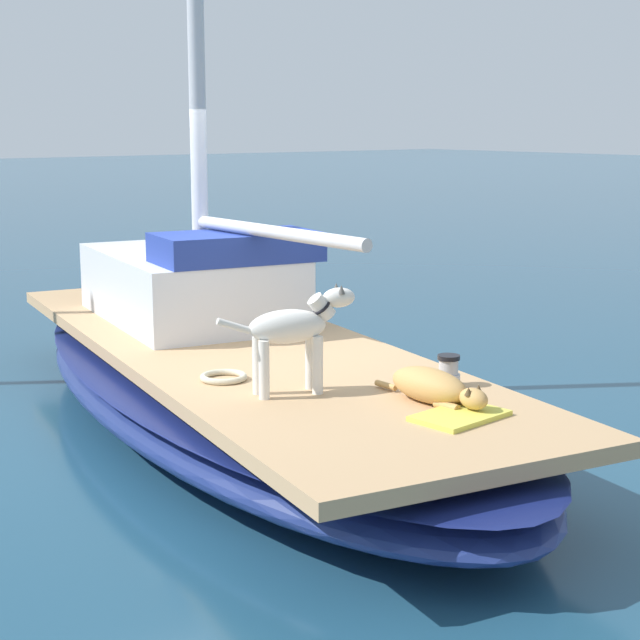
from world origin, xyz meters
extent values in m
plane|color=navy|center=(0.00, 0.00, 0.00)|extent=(120.00, 120.00, 0.00)
ellipsoid|color=navy|center=(0.00, 0.00, 0.28)|extent=(3.78, 7.54, 0.56)
ellipsoid|color=navy|center=(0.00, 0.00, 0.46)|extent=(3.80, 7.57, 0.08)
cube|color=tan|center=(0.00, 0.00, 0.61)|extent=(3.23, 6.89, 0.10)
cylinder|color=silver|center=(0.17, -0.22, 1.56)|extent=(0.10, 2.20, 0.10)
cube|color=silver|center=(0.22, 1.18, 0.96)|extent=(1.78, 2.42, 0.60)
cube|color=navy|center=(0.22, 0.41, 1.38)|extent=(1.44, 0.93, 0.24)
ellipsoid|color=tan|center=(-0.01, -2.14, 0.77)|extent=(0.28, 0.61, 0.22)
ellipsoid|color=tan|center=(0.00, -2.51, 0.76)|extent=(0.14, 0.20, 0.13)
cone|color=#45331C|center=(0.04, -2.50, 0.82)|extent=(0.05, 0.05, 0.05)
cone|color=#45331C|center=(-0.05, -2.51, 0.82)|extent=(0.05, 0.05, 0.05)
cylinder|color=tan|center=(0.05, -2.34, 0.69)|extent=(0.06, 0.18, 0.06)
cylinder|color=tan|center=(-0.07, -2.35, 0.69)|extent=(0.06, 0.18, 0.06)
cylinder|color=tan|center=(-0.03, -1.75, 0.69)|extent=(0.05, 0.18, 0.04)
ellipsoid|color=silver|center=(-0.60, -1.43, 1.11)|extent=(0.56, 0.36, 0.22)
cylinder|color=silver|center=(-0.40, -1.42, 0.85)|extent=(0.07, 0.07, 0.38)
cylinder|color=silver|center=(-0.44, -1.54, 0.85)|extent=(0.07, 0.07, 0.38)
cylinder|color=silver|center=(-0.75, -1.31, 0.85)|extent=(0.07, 0.07, 0.38)
cylinder|color=silver|center=(-0.79, -1.44, 0.85)|extent=(0.07, 0.07, 0.38)
cylinder|color=silver|center=(-0.37, -1.50, 1.22)|extent=(0.21, 0.16, 0.19)
ellipsoid|color=silver|center=(-0.26, -1.53, 1.27)|extent=(0.25, 0.19, 0.13)
cone|color=#504E4A|center=(-0.25, -1.49, 1.33)|extent=(0.05, 0.05, 0.06)
cone|color=#504E4A|center=(-0.27, -1.57, 1.33)|extent=(0.05, 0.05, 0.06)
torus|color=black|center=(-0.37, -1.50, 1.22)|extent=(0.15, 0.16, 0.10)
cylinder|color=silver|center=(-0.94, -1.32, 1.14)|extent=(0.22, 0.11, 0.12)
cylinder|color=#B7B7BC|center=(0.37, -1.92, 0.70)|extent=(0.16, 0.16, 0.08)
cylinder|color=#B7B7BC|center=(0.37, -1.92, 0.79)|extent=(0.13, 0.13, 0.10)
cylinder|color=black|center=(0.37, -1.92, 0.86)|extent=(0.15, 0.15, 0.03)
torus|color=beige|center=(-0.74, -0.87, 0.68)|extent=(0.32, 0.32, 0.04)
cube|color=#D8D14C|center=(-0.11, -2.51, 0.68)|extent=(0.59, 0.41, 0.03)
camera|label=1|loc=(-4.33, -6.57, 2.40)|focal=56.76mm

